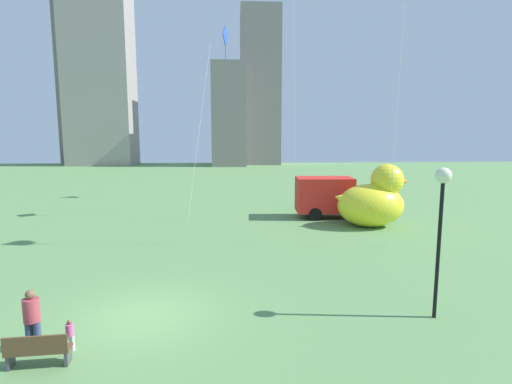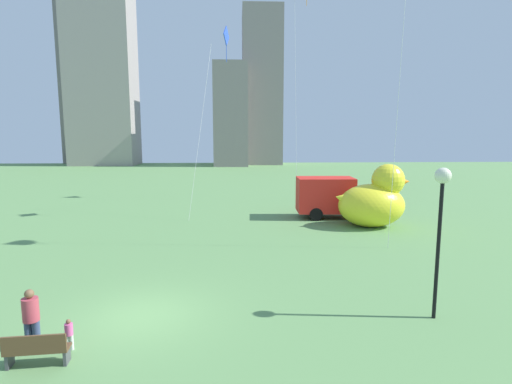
# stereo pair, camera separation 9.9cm
# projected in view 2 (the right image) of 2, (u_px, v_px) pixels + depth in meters

# --- Properties ---
(ground_plane) EXTENTS (140.00, 140.00, 0.00)m
(ground_plane) POSITION_uv_depth(u_px,v_px,m) (141.00, 316.00, 13.09)
(ground_plane) COLOR #609052
(park_bench) EXTENTS (1.58, 0.58, 0.90)m
(park_bench) POSITION_uv_depth(u_px,v_px,m) (36.00, 349.00, 10.20)
(park_bench) COLOR brown
(park_bench) RESTS_ON ground
(person_adult) EXTENTS (0.43, 0.43, 1.74)m
(person_adult) POSITION_uv_depth(u_px,v_px,m) (31.00, 317.00, 10.91)
(person_adult) COLOR #38476B
(person_adult) RESTS_ON ground
(person_child) EXTENTS (0.22, 0.22, 0.89)m
(person_child) POSITION_uv_depth(u_px,v_px,m) (69.00, 333.00, 10.99)
(person_child) COLOR silver
(person_child) RESTS_ON ground
(giant_inflatable_duck) EXTENTS (4.85, 3.11, 4.02)m
(giant_inflatable_duck) POSITION_uv_depth(u_px,v_px,m) (374.00, 200.00, 25.51)
(giant_inflatable_duck) COLOR yellow
(giant_inflatable_duck) RESTS_ON ground
(lamppost) EXTENTS (0.49, 0.49, 4.87)m
(lamppost) POSITION_uv_depth(u_px,v_px,m) (441.00, 202.00, 12.44)
(lamppost) COLOR black
(lamppost) RESTS_ON ground
(box_truck) EXTENTS (5.49, 2.53, 2.85)m
(box_truck) POSITION_uv_depth(u_px,v_px,m) (334.00, 198.00, 28.31)
(box_truck) COLOR red
(box_truck) RESTS_ON ground
(city_skyline) EXTENTS (43.25, 20.89, 41.01)m
(city_skyline) POSITION_uv_depth(u_px,v_px,m) (147.00, 74.00, 77.93)
(city_skyline) COLOR gray
(city_skyline) RESTS_ON ground
(kite_blue) EXTENTS (2.86, 3.86, 13.03)m
(kite_blue) POSITION_uv_depth(u_px,v_px,m) (224.00, 46.00, 27.06)
(kite_blue) COLOR silver
(kite_blue) RESTS_ON ground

